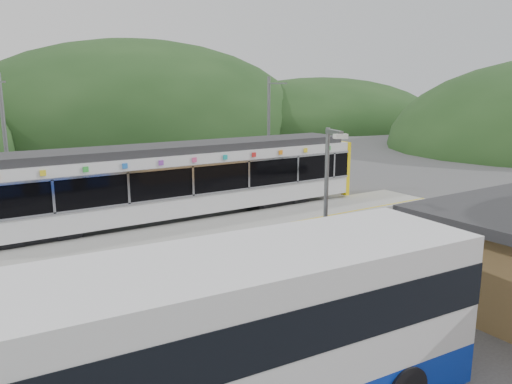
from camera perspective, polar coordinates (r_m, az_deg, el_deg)
ground at (r=19.48m, az=-1.15°, el=-7.24°), size 120.00×120.00×0.00m
hills at (r=27.05m, az=4.00°, el=-1.79°), size 146.00×149.00×26.00m
platform at (r=22.17m, az=-5.71°, el=-4.50°), size 26.00×3.20×0.30m
yellow_line at (r=21.03m, az=-4.07°, el=-4.95°), size 26.00×0.10×0.01m
train at (r=23.91m, az=-9.82°, el=1.30°), size 20.44×3.01×3.74m
catenary_mast_west at (r=24.47m, az=-26.63°, el=4.21°), size 0.18×1.80×7.00m
catenary_mast_east at (r=29.54m, az=1.50°, el=6.57°), size 0.18×1.80×7.00m
bus at (r=9.38m, az=-9.59°, el=-18.65°), size 12.67×3.77×3.41m
lamp_post at (r=14.07m, az=8.30°, el=-1.38°), size 0.39×0.99×5.30m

